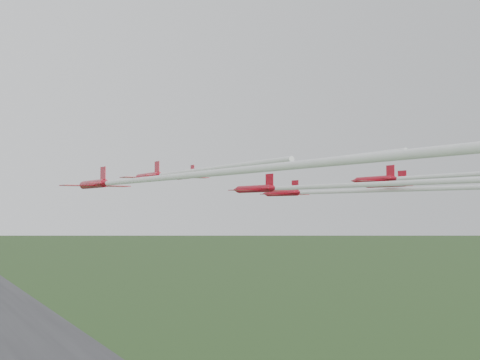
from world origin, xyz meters
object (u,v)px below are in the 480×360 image
jet_row2_left (172,174)px  jet_row4_right (452,175)px  jet_row2_right (345,191)px  jet_row3_mid (295,187)px  jet_lead (227,172)px  jet_row3_left (146,179)px  jet_row3_right (447,182)px

jet_row2_left → jet_row4_right: 39.52m
jet_row2_right → jet_row4_right: 24.31m
jet_row2_right → jet_row3_mid: bearing=-157.3°
jet_lead → jet_row4_right: jet_lead is taller
jet_lead → jet_row2_right: bearing=-38.5°
jet_row3_left → jet_row2_left: bearing=57.5°
jet_row2_left → jet_row3_left: 23.54m
jet_lead → jet_row3_right: size_ratio=1.20×
jet_row3_left → jet_row3_mid: (24.73, 6.90, -0.31)m
jet_row3_right → jet_row3_mid: bearing=172.6°
jet_row3_right → jet_row3_left: bearing=-177.8°
jet_row2_right → jet_row3_mid: 16.54m
jet_row2_left → jet_row4_right: (25.23, -30.40, -0.96)m
jet_row3_right → jet_row4_right: size_ratio=0.99×
jet_row3_right → jet_row2_left: bearing=156.3°
jet_lead → jet_row3_right: bearing=-36.0°
jet_row2_right → jet_row4_right: bearing=-99.2°
jet_row2_left → jet_row2_right: jet_row2_left is taller
jet_row3_mid → jet_row4_right: 21.00m
jet_row3_left → jet_row4_right: (37.00, -10.10, 0.95)m
jet_lead → jet_row2_left: size_ratio=1.40×
jet_row2_left → jet_row3_mid: bearing=-45.3°
jet_lead → jet_row3_left: size_ratio=1.01×
jet_lead → jet_row3_right: 35.99m
jet_row3_left → jet_row4_right: 38.36m
jet_lead → jet_row4_right: size_ratio=1.19×
jet_row2_right → jet_row3_right: (13.16, -9.38, 1.50)m
jet_row3_mid → jet_row4_right: jet_row4_right is taller
jet_row3_mid → jet_row3_right: 28.20m
jet_row2_right → jet_row3_right: size_ratio=1.18×
jet_lead → jet_row3_left: jet_lead is taller
jet_row3_mid → jet_lead: bearing=86.1°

